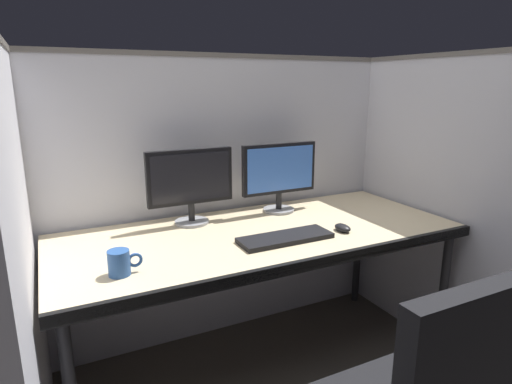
{
  "coord_description": "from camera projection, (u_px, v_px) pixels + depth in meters",
  "views": [
    {
      "loc": [
        -0.88,
        -1.42,
        1.42
      ],
      "look_at": [
        0.0,
        0.35,
        0.92
      ],
      "focal_mm": 30.01,
      "sensor_mm": 36.0,
      "label": 1
    }
  ],
  "objects": [
    {
      "name": "coffee_mug",
      "position": [
        120.0,
        263.0,
        1.56
      ],
      "size": [
        0.13,
        0.08,
        0.09
      ],
      "color": "#264C8C",
      "rests_on": "desk"
    },
    {
      "name": "cubicle_partition_right",
      "position": [
        429.0,
        201.0,
        2.36
      ],
      "size": [
        0.06,
        1.41,
        1.57
      ],
      "color": "silver",
      "rests_on": "ground"
    },
    {
      "name": "cubicle_partition_rear",
      "position": [
        225.0,
        199.0,
        2.41
      ],
      "size": [
        2.21,
        0.06,
        1.57
      ],
      "color": "silver",
      "rests_on": "ground"
    },
    {
      "name": "keyboard_main",
      "position": [
        285.0,
        238.0,
        1.91
      ],
      "size": [
        0.43,
        0.15,
        0.02
      ],
      "primitive_type": "cube",
      "color": "black",
      "rests_on": "desk"
    },
    {
      "name": "monitor_right",
      "position": [
        279.0,
        173.0,
        2.3
      ],
      "size": [
        0.43,
        0.17,
        0.37
      ],
      "color": "gray",
      "rests_on": "desk"
    },
    {
      "name": "computer_mouse",
      "position": [
        343.0,
        228.0,
        2.03
      ],
      "size": [
        0.06,
        0.1,
        0.04
      ],
      "color": "black",
      "rests_on": "desk"
    },
    {
      "name": "monitor_left",
      "position": [
        190.0,
        181.0,
        2.09
      ],
      "size": [
        0.43,
        0.17,
        0.37
      ],
      "color": "gray",
      "rests_on": "desk"
    },
    {
      "name": "cubicle_partition_left",
      "position": [
        22.0,
        268.0,
        1.51
      ],
      "size": [
        0.06,
        1.41,
        1.57
      ],
      "color": "silver",
      "rests_on": "ground"
    },
    {
      "name": "desk",
      "position": [
        262.0,
        241.0,
        2.04
      ],
      "size": [
        1.9,
        0.8,
        0.74
      ],
      "color": "beige",
      "rests_on": "ground"
    }
  ]
}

